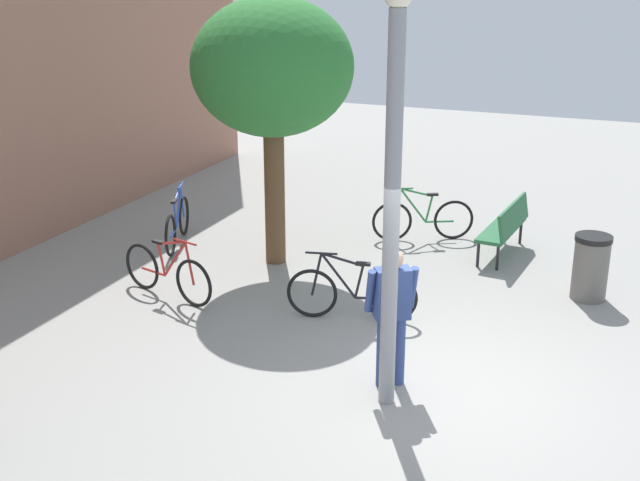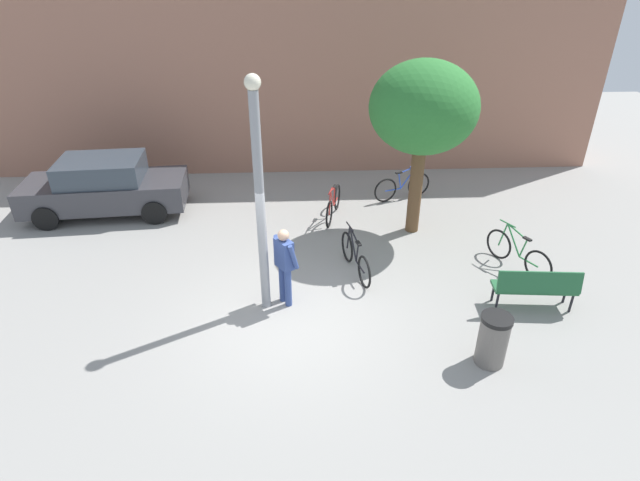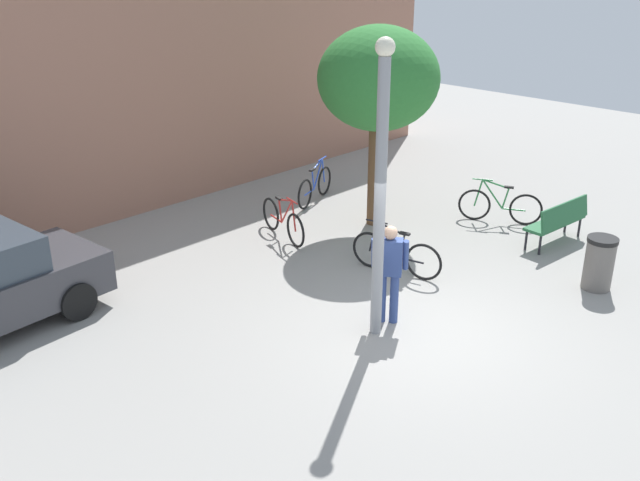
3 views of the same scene
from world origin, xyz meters
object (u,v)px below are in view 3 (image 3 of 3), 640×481
person_by_lamppost (389,267)px  bicycle_black (396,254)px  lamppost (380,184)px  bicycle_green (500,206)px  trash_bin (599,263)px  plaza_tree (378,80)px  bicycle_blue (315,186)px  bicycle_red (283,221)px  park_bench (559,219)px

person_by_lamppost → bicycle_black: bearing=34.6°
lamppost → bicycle_green: size_ratio=2.79×
person_by_lamppost → trash_bin: bearing=-28.5°
plaza_tree → bicycle_blue: plaza_tree is taller
lamppost → bicycle_red: (1.63, 3.88, -2.08)m
bicycle_blue → trash_bin: size_ratio=1.77×
person_by_lamppost → bicycle_blue: person_by_lamppost is taller
lamppost → bicycle_blue: bearing=53.3°
person_by_lamppost → bicycle_red: person_by_lamppost is taller
person_by_lamppost → bicycle_red: 4.03m
person_by_lamppost → park_bench: person_by_lamppost is taller
person_by_lamppost → plaza_tree: (3.20, 2.98, 2.16)m
park_bench → plaza_tree: size_ratio=0.39×
bicycle_black → bicycle_red: bearing=95.9°
bicycle_red → lamppost: bearing=-112.8°
bicycle_red → bicycle_green: bearing=-35.1°
bicycle_black → bicycle_green: size_ratio=1.09×
bicycle_black → bicycle_green: bearing=-0.1°
lamppost → person_by_lamppost: bearing=12.0°
bicycle_red → bicycle_blue: bearing=28.1°
bicycle_black → bicycle_blue: 4.25m
lamppost → bicycle_blue: 6.55m
person_by_lamppost → bicycle_green: size_ratio=1.02×
bicycle_black → lamppost: bearing=-149.4°
lamppost → trash_bin: lamppost is taller
lamppost → park_bench: size_ratio=2.78×
lamppost → bicycle_green: lamppost is taller
plaza_tree → park_bench: bearing=-63.7°
person_by_lamppost → bicycle_red: bearing=71.9°
plaza_tree → trash_bin: bearing=-86.2°
person_by_lamppost → trash_bin: (3.53, -1.92, -0.48)m
bicycle_blue → trash_bin: (0.21, -6.82, 0.11)m
bicycle_blue → bicycle_red: 2.36m
park_bench → bicycle_blue: bicycle_blue is taller
plaza_tree → lamppost: bearing=-139.6°
person_by_lamppost → plaza_tree: 4.88m
park_bench → bicycle_red: bicycle_red is taller
plaza_tree → trash_bin: plaza_tree is taller
bicycle_blue → bicycle_red: size_ratio=0.98×
plaza_tree → bicycle_blue: bearing=86.7°
person_by_lamppost → bicycle_black: size_ratio=0.94×
person_by_lamppost → trash_bin: size_ratio=1.72×
bicycle_red → trash_bin: trash_bin is taller
bicycle_green → bicycle_red: bearing=144.9°
park_bench → bicycle_green: (0.25, 1.50, -0.16)m
lamppost → bicycle_green: 6.03m
bicycle_green → bicycle_black: bearing=179.9°
plaza_tree → bicycle_red: bearing=157.4°
bicycle_blue → bicycle_red: same height
person_by_lamppost → bicycle_black: (1.52, 1.05, -0.58)m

